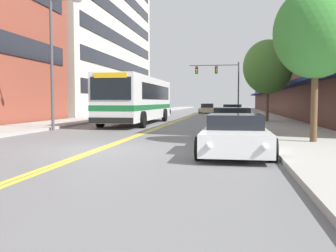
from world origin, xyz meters
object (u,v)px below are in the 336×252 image
object	(u,v)px
car_beige_moving_lead	(207,109)
car_silver_parked_left_mid	(160,110)
traffic_signal_mast	(221,77)
car_dark_grey_parked_right_end	(231,109)
street_tree_right_mid	(268,67)
street_tree_right_near	(316,32)
car_champagne_parked_right_mid	(232,112)
car_navy_parked_left_near	(145,111)
city_bus	(138,98)
car_charcoal_parked_right_far	(232,122)
car_white_parked_right_foreground	(235,135)
street_lamp_left_near	(56,52)

from	to	relation	value
car_beige_moving_lead	car_silver_parked_left_mid	bearing A→B (deg)	-137.48
car_beige_moving_lead	traffic_signal_mast	world-z (taller)	traffic_signal_mast
car_dark_grey_parked_right_end	street_tree_right_mid	size ratio (longest dim) A/B	0.75
car_beige_moving_lead	traffic_signal_mast	distance (m)	4.93
car_dark_grey_parked_right_end	street_tree_right_near	bearing A→B (deg)	-85.18
car_champagne_parked_right_mid	car_beige_moving_lead	bearing A→B (deg)	100.82
car_dark_grey_parked_right_end	street_tree_right_mid	xyz separation A→B (m)	(2.49, -19.24, 3.44)
car_navy_parked_left_near	car_champagne_parked_right_mid	world-z (taller)	car_champagne_parked_right_mid
city_bus	car_beige_moving_lead	size ratio (longest dim) A/B	2.67
car_champagne_parked_right_mid	street_tree_right_mid	distance (m)	7.20
car_charcoal_parked_right_far	street_tree_right_near	world-z (taller)	street_tree_right_near
car_white_parked_right_foreground	traffic_signal_mast	xyz separation A→B (m)	(-1.29, 36.80, 4.10)
street_tree_right_near	street_tree_right_mid	world-z (taller)	street_tree_right_mid
car_white_parked_right_foreground	car_dark_grey_parked_right_end	distance (m)	35.50
car_champagne_parked_right_mid	street_lamp_left_near	xyz separation A→B (m)	(-9.43, -14.53, 3.63)
car_silver_parked_left_mid	street_tree_right_near	distance (m)	33.59
car_beige_moving_lead	car_navy_parked_left_near	bearing A→B (deg)	-114.04
car_navy_parked_left_near	street_tree_right_mid	world-z (taller)	street_tree_right_mid
city_bus	car_navy_parked_left_near	xyz separation A→B (m)	(-2.25, 11.96, -1.21)
city_bus	street_tree_right_mid	xyz separation A→B (m)	(9.01, 1.97, 2.22)
car_silver_parked_left_mid	car_white_parked_right_foreground	world-z (taller)	car_silver_parked_left_mid
car_beige_moving_lead	street_lamp_left_near	size ratio (longest dim) A/B	0.64
traffic_signal_mast	street_tree_right_near	xyz separation A→B (m)	(4.05, -34.39, -0.70)
street_tree_right_mid	car_silver_parked_left_mid	bearing A→B (deg)	122.33
car_white_parked_right_foreground	street_lamp_left_near	world-z (taller)	street_lamp_left_near
car_white_parked_right_foreground	street_lamp_left_near	xyz separation A→B (m)	(-9.40, 7.58, 3.68)
car_silver_parked_left_mid	car_champagne_parked_right_mid	xyz separation A→B (m)	(8.68, -11.70, 0.04)
car_silver_parked_left_mid	car_dark_grey_parked_right_end	bearing A→B (deg)	11.00
traffic_signal_mast	street_lamp_left_near	world-z (taller)	street_lamp_left_near
street_tree_right_mid	car_beige_moving_lead	bearing A→B (deg)	104.00
car_silver_parked_left_mid	street_tree_right_mid	world-z (taller)	street_tree_right_mid
street_lamp_left_near	street_tree_right_near	bearing A→B (deg)	-23.04
street_lamp_left_near	car_white_parked_right_foreground	bearing A→B (deg)	-38.90
car_navy_parked_left_near	traffic_signal_mast	xyz separation A→B (m)	(7.50, 10.56, 4.08)
traffic_signal_mast	car_white_parked_right_foreground	bearing A→B (deg)	-87.99
city_bus	street_lamp_left_near	size ratio (longest dim) A/B	1.72
car_silver_parked_left_mid	street_tree_right_near	bearing A→B (deg)	-70.03
car_silver_parked_left_mid	car_champagne_parked_right_mid	bearing A→B (deg)	-53.43
car_silver_parked_left_mid	traffic_signal_mast	distance (m)	8.93
city_bus	street_tree_right_near	distance (m)	15.24
car_navy_parked_left_near	street_tree_right_mid	distance (m)	15.44
street_lamp_left_near	street_tree_right_mid	bearing A→B (deg)	36.17
city_bus	street_tree_right_mid	distance (m)	9.49
car_dark_grey_parked_right_end	car_beige_moving_lead	size ratio (longest dim) A/B	0.95
city_bus	car_navy_parked_left_near	bearing A→B (deg)	100.65
car_champagne_parked_right_mid	street_tree_right_near	world-z (taller)	street_tree_right_near
car_beige_moving_lead	traffic_signal_mast	xyz separation A→B (m)	(1.88, -2.05, 4.07)
car_charcoal_parked_right_far	street_tree_right_near	size ratio (longest dim) A/B	0.90
car_charcoal_parked_right_far	street_lamp_left_near	world-z (taller)	street_lamp_left_near
car_champagne_parked_right_mid	car_dark_grey_parked_right_end	world-z (taller)	car_champagne_parked_right_mid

